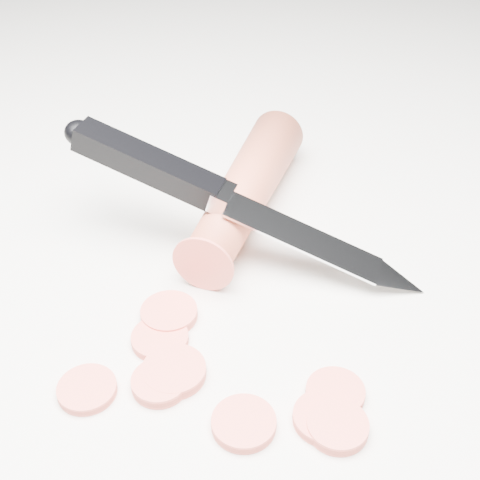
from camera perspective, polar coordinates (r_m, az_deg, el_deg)
name	(u,v)px	position (r m, az deg, el deg)	size (l,w,h in m)	color
ground	(160,299)	(0.43, -6.83, -5.06)	(2.40, 2.40, 0.00)	white
carrot	(246,190)	(0.49, 0.49, 4.25)	(0.04, 0.04, 0.17)	#C94E34
carrot_slice_0	(169,313)	(0.42, -6.08, -6.24)	(0.04, 0.04, 0.01)	#F45B4B
carrot_slice_1	(174,371)	(0.38, -5.64, -11.09)	(0.04, 0.04, 0.01)	#F45B4B
carrot_slice_2	(160,338)	(0.40, -6.85, -8.34)	(0.03, 0.03, 0.01)	#F45B4B
carrot_slice_3	(324,418)	(0.37, 7.21, -14.81)	(0.03, 0.03, 0.01)	#F45B4B
carrot_slice_4	(335,392)	(0.38, 8.14, -12.75)	(0.03, 0.03, 0.01)	#F45B4B
carrot_slice_5	(160,383)	(0.38, -6.86, -12.00)	(0.03, 0.03, 0.01)	#F45B4B
carrot_slice_6	(244,423)	(0.36, 0.32, -15.37)	(0.03, 0.03, 0.01)	#F45B4B
carrot_slice_7	(87,389)	(0.39, -12.92, -12.31)	(0.03, 0.03, 0.01)	#F45B4B
carrot_slice_8	(337,426)	(0.36, 8.32, -15.47)	(0.03, 0.03, 0.01)	#F45B4B
kitchen_knife	(242,203)	(0.44, 0.19, 3.21)	(0.22, 0.17, 0.08)	silver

